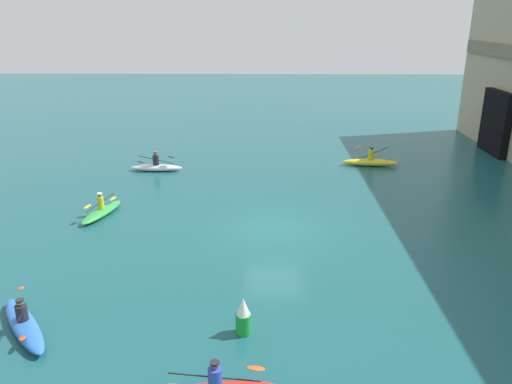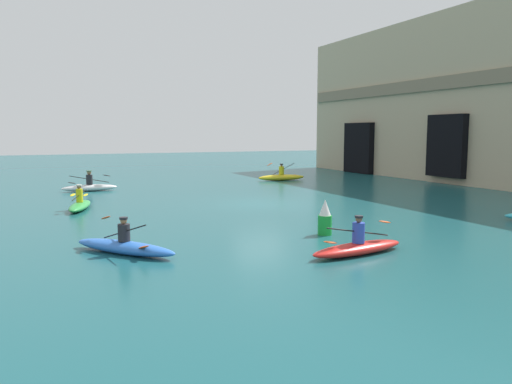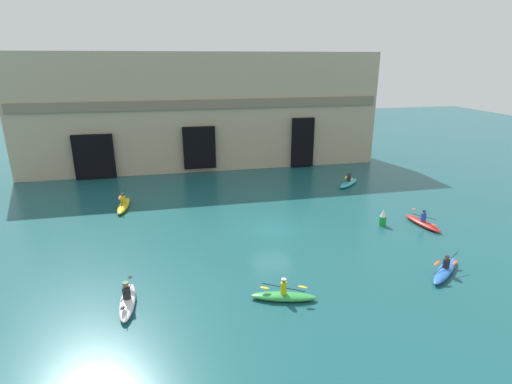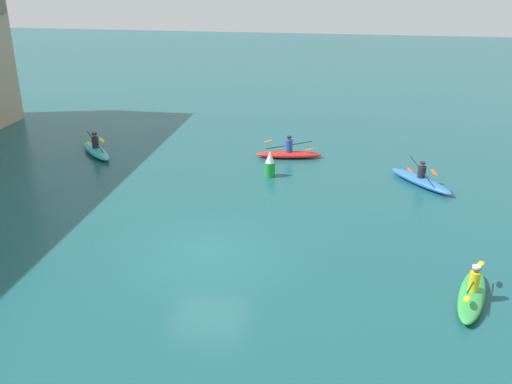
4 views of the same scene
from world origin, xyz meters
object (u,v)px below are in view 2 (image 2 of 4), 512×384
Objects in this scene: kayak_red at (358,247)px; kayak_yellow at (281,177)px; kayak_white at (90,187)px; kayak_blue at (124,246)px; marker_buoy at (325,219)px; kayak_green at (80,205)px.

kayak_yellow is (-19.89, 7.62, 0.04)m from kayak_red.
kayak_white is (-18.57, -5.32, 0.04)m from kayak_red.
marker_buoy is at bearing 51.02° from kayak_blue.
kayak_white is 2.62× the size of marker_buoy.
kayak_green is (-8.88, -0.49, -0.01)m from kayak_blue.
kayak_white reaches higher than marker_buoy.
kayak_yellow is 2.94× the size of marker_buoy.
kayak_green is 7.10m from kayak_white.
kayak_yellow reaches higher than kayak_blue.
kayak_red is 2.75× the size of marker_buoy.
kayak_white is 13.00m from kayak_yellow.
kayak_green is at bearing -143.93° from kayak_yellow.
kayak_green is at bearing -142.04° from marker_buoy.
kayak_red is 19.32m from kayak_white.
kayak_blue is 8.89m from kayak_green.
kayak_yellow is at bearing 6.59° from kayak_white.
kayak_yellow is at bearing -119.19° from kayak_red.
kayak_white is at bearing -168.85° from kayak_yellow.
kayak_white is at bearing 6.97° from kayak_green.
kayak_blue is 6.47m from marker_buoy.
kayak_yellow reaches higher than kayak_green.
kayak_green is 1.02× the size of kayak_white.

